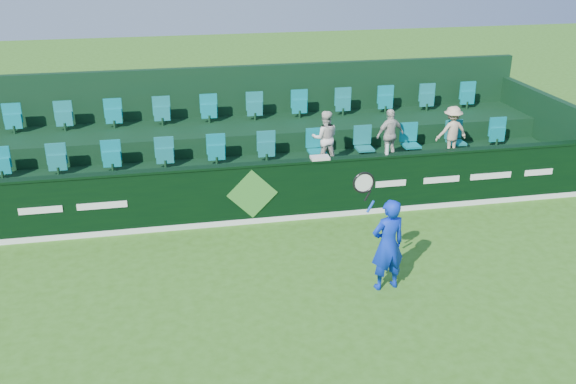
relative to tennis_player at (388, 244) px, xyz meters
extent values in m
plane|color=#366919|center=(-1.93, -0.82, -0.87)|extent=(60.00, 60.00, 0.00)
cube|color=black|center=(-1.93, 3.18, -0.22)|extent=(16.00, 0.20, 1.30)
cube|color=black|center=(-1.93, 3.18, 0.45)|extent=(16.00, 0.24, 0.05)
cube|color=white|center=(-1.93, 3.07, -0.81)|extent=(16.00, 0.02, 0.12)
cube|color=#3A822F|center=(-1.93, 3.06, -0.17)|extent=(1.10, 0.02, 1.10)
cube|color=white|center=(-6.23, 3.07, -0.17)|extent=(0.85, 0.01, 0.14)
cube|color=white|center=(-5.03, 3.07, -0.17)|extent=(1.00, 0.01, 0.14)
cube|color=white|center=(1.17, 3.07, -0.17)|extent=(0.70, 0.01, 0.14)
cube|color=white|center=(2.37, 3.07, -0.17)|extent=(0.85, 0.01, 0.14)
cube|color=white|center=(3.57, 3.07, -0.17)|extent=(1.00, 0.01, 0.14)
cube|color=white|center=(4.77, 3.07, -0.17)|extent=(0.70, 0.01, 0.14)
cube|color=black|center=(-1.93, 4.28, -0.47)|extent=(16.00, 2.00, 0.80)
cube|color=black|center=(-1.93, 6.18, -0.22)|extent=(16.00, 1.80, 1.30)
cube|color=black|center=(-1.93, 7.18, 0.43)|extent=(16.00, 0.20, 2.60)
cube|color=black|center=(5.97, 5.18, 0.13)|extent=(0.20, 4.00, 2.00)
cube|color=#167474|center=(-1.93, 4.68, 0.23)|extent=(13.50, 0.50, 0.60)
cube|color=#167474|center=(-1.93, 6.48, 0.73)|extent=(13.50, 0.50, 0.60)
imported|color=#0B2BC3|center=(0.01, 0.00, -0.02)|extent=(0.68, 0.50, 1.71)
cylinder|color=#143FBF|center=(-0.38, -0.10, 0.79)|extent=(0.14, 0.04, 0.22)
cylinder|color=black|center=(-0.44, -0.10, 0.99)|extent=(0.12, 0.03, 0.19)
torus|color=black|center=(-0.52, -0.10, 1.23)|extent=(0.51, 0.04, 0.51)
cylinder|color=silver|center=(-0.52, -0.10, 1.23)|extent=(0.42, 0.01, 0.42)
imported|color=silver|center=(-0.04, 4.30, 0.57)|extent=(0.69, 0.57, 1.29)
imported|color=beige|center=(1.54, 4.30, 0.55)|extent=(0.79, 0.49, 1.25)
imported|color=#C7B18C|center=(3.10, 4.30, 0.54)|extent=(0.83, 0.52, 1.23)
cube|color=silver|center=(-0.44, 3.18, 0.51)|extent=(0.40, 0.26, 0.06)
cylinder|color=silver|center=(1.07, 3.18, 0.60)|extent=(0.07, 0.07, 0.24)
camera|label=1|loc=(-3.63, -9.41, 5.14)|focal=40.00mm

